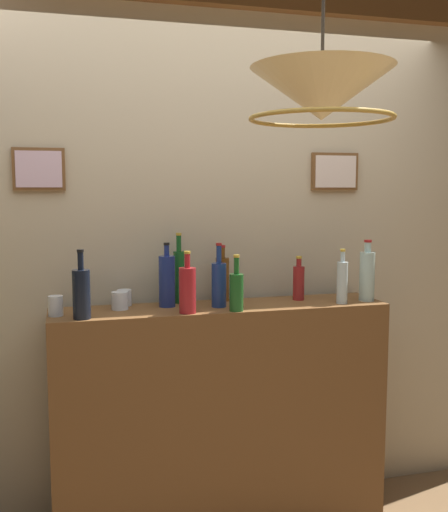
{
  "coord_description": "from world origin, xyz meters",
  "views": [
    {
      "loc": [
        -0.73,
        -1.9,
        1.69
      ],
      "look_at": [
        0.0,
        0.8,
        1.38
      ],
      "focal_mm": 41.72,
      "sensor_mm": 36.0,
      "label": 1
    }
  ],
  "objects_px": {
    "liquor_bottle_whiskey": "(222,278)",
    "liquor_bottle_tequila": "(342,281)",
    "liquor_bottle_rum": "(219,283)",
    "liquor_bottle_scotch": "(367,275)",
    "liquor_bottle_port": "(299,282)",
    "liquor_bottle_gin": "(81,293)",
    "glass_tumbler_shot": "(120,301)",
    "liquor_bottle_rye": "(188,289)",
    "glass_tumbler_highball": "(124,298)",
    "liquor_bottle_sherry": "(179,275)",
    "liquor_bottle_bourbon": "(236,291)",
    "liquor_bottle_vodka": "(167,281)",
    "glass_tumbler_rocks": "(56,306)",
    "pendant_lamp": "(322,96)"
  },
  "relations": [
    {
      "from": "liquor_bottle_gin",
      "to": "pendant_lamp",
      "type": "relative_size",
      "value": 0.6
    },
    {
      "from": "liquor_bottle_bourbon",
      "to": "liquor_bottle_whiskey",
      "type": "bearing_deg",
      "value": 89.69
    },
    {
      "from": "liquor_bottle_port",
      "to": "pendant_lamp",
      "type": "xyz_separation_m",
      "value": [
        -0.28,
        -0.86,
        0.79
      ]
    },
    {
      "from": "liquor_bottle_rum",
      "to": "liquor_bottle_bourbon",
      "type": "bearing_deg",
      "value": -64.59
    },
    {
      "from": "liquor_bottle_bourbon",
      "to": "glass_tumbler_highball",
      "type": "distance_m",
      "value": 0.56
    },
    {
      "from": "liquor_bottle_rye",
      "to": "glass_tumbler_shot",
      "type": "bearing_deg",
      "value": 150.77
    },
    {
      "from": "liquor_bottle_rye",
      "to": "liquor_bottle_rum",
      "type": "relative_size",
      "value": 0.92
    },
    {
      "from": "liquor_bottle_whiskey",
      "to": "glass_tumbler_shot",
      "type": "bearing_deg",
      "value": -171.1
    },
    {
      "from": "liquor_bottle_gin",
      "to": "liquor_bottle_rum",
      "type": "bearing_deg",
      "value": 8.86
    },
    {
      "from": "liquor_bottle_bourbon",
      "to": "liquor_bottle_port",
      "type": "bearing_deg",
      "value": 25.42
    },
    {
      "from": "liquor_bottle_rye",
      "to": "liquor_bottle_whiskey",
      "type": "xyz_separation_m",
      "value": [
        0.23,
        0.25,
        0.01
      ]
    },
    {
      "from": "liquor_bottle_scotch",
      "to": "liquor_bottle_port",
      "type": "bearing_deg",
      "value": 160.91
    },
    {
      "from": "liquor_bottle_gin",
      "to": "liquor_bottle_port",
      "type": "height_order",
      "value": "liquor_bottle_gin"
    },
    {
      "from": "liquor_bottle_scotch",
      "to": "liquor_bottle_port",
      "type": "height_order",
      "value": "liquor_bottle_scotch"
    },
    {
      "from": "liquor_bottle_rye",
      "to": "liquor_bottle_vodka",
      "type": "bearing_deg",
      "value": 110.65
    },
    {
      "from": "liquor_bottle_port",
      "to": "glass_tumbler_shot",
      "type": "xyz_separation_m",
      "value": [
        -0.91,
        -0.01,
        -0.05
      ]
    },
    {
      "from": "liquor_bottle_rum",
      "to": "liquor_bottle_sherry",
      "type": "height_order",
      "value": "liquor_bottle_sherry"
    },
    {
      "from": "liquor_bottle_bourbon",
      "to": "liquor_bottle_sherry",
      "type": "height_order",
      "value": "liquor_bottle_sherry"
    },
    {
      "from": "liquor_bottle_bourbon",
      "to": "liquor_bottle_rye",
      "type": "xyz_separation_m",
      "value": [
        -0.23,
        0.01,
        0.01
      ]
    },
    {
      "from": "liquor_bottle_whiskey",
      "to": "liquor_bottle_rum",
      "type": "relative_size",
      "value": 0.92
    },
    {
      "from": "liquor_bottle_bourbon",
      "to": "liquor_bottle_gin",
      "type": "relative_size",
      "value": 0.86
    },
    {
      "from": "glass_tumbler_rocks",
      "to": "glass_tumbler_highball",
      "type": "distance_m",
      "value": 0.36
    },
    {
      "from": "liquor_bottle_rum",
      "to": "liquor_bottle_port",
      "type": "xyz_separation_m",
      "value": [
        0.44,
        0.07,
        -0.02
      ]
    },
    {
      "from": "liquor_bottle_bourbon",
      "to": "liquor_bottle_port",
      "type": "distance_m",
      "value": 0.43
    },
    {
      "from": "liquor_bottle_bourbon",
      "to": "liquor_bottle_rum",
      "type": "height_order",
      "value": "liquor_bottle_rum"
    },
    {
      "from": "liquor_bottle_scotch",
      "to": "glass_tumbler_rocks",
      "type": "bearing_deg",
      "value": 178.73
    },
    {
      "from": "liquor_bottle_tequila",
      "to": "pendant_lamp",
      "type": "xyz_separation_m",
      "value": [
        -0.45,
        -0.71,
        0.78
      ]
    },
    {
      "from": "liquor_bottle_tequila",
      "to": "liquor_bottle_rum",
      "type": "height_order",
      "value": "liquor_bottle_rum"
    },
    {
      "from": "liquor_bottle_bourbon",
      "to": "liquor_bottle_tequila",
      "type": "bearing_deg",
      "value": 3.84
    },
    {
      "from": "liquor_bottle_tequila",
      "to": "liquor_bottle_sherry",
      "type": "relative_size",
      "value": 0.77
    },
    {
      "from": "liquor_bottle_bourbon",
      "to": "liquor_bottle_rye",
      "type": "bearing_deg",
      "value": 176.79
    },
    {
      "from": "liquor_bottle_whiskey",
      "to": "glass_tumbler_highball",
      "type": "distance_m",
      "value": 0.5
    },
    {
      "from": "glass_tumbler_highball",
      "to": "liquor_bottle_bourbon",
      "type": "bearing_deg",
      "value": -28.26
    },
    {
      "from": "liquor_bottle_port",
      "to": "liquor_bottle_rye",
      "type": "bearing_deg",
      "value": -164.52
    },
    {
      "from": "liquor_bottle_rum",
      "to": "glass_tumbler_rocks",
      "type": "height_order",
      "value": "liquor_bottle_rum"
    },
    {
      "from": "liquor_bottle_scotch",
      "to": "pendant_lamp",
      "type": "distance_m",
      "value": 1.22
    },
    {
      "from": "glass_tumbler_rocks",
      "to": "glass_tumbler_shot",
      "type": "xyz_separation_m",
      "value": [
        0.29,
        0.07,
        -0.0
      ]
    },
    {
      "from": "liquor_bottle_rum",
      "to": "glass_tumbler_shot",
      "type": "height_order",
      "value": "liquor_bottle_rum"
    },
    {
      "from": "liquor_bottle_whiskey",
      "to": "liquor_bottle_tequila",
      "type": "distance_m",
      "value": 0.6
    },
    {
      "from": "liquor_bottle_scotch",
      "to": "glass_tumbler_highball",
      "type": "xyz_separation_m",
      "value": [
        -1.2,
        0.19,
        -0.09
      ]
    },
    {
      "from": "glass_tumbler_shot",
      "to": "pendant_lamp",
      "type": "xyz_separation_m",
      "value": [
        0.63,
        -0.85,
        0.84
      ]
    },
    {
      "from": "liquor_bottle_sherry",
      "to": "glass_tumbler_highball",
      "type": "bearing_deg",
      "value": 179.01
    },
    {
      "from": "liquor_bottle_vodka",
      "to": "glass_tumbler_shot",
      "type": "distance_m",
      "value": 0.24
    },
    {
      "from": "glass_tumbler_rocks",
      "to": "glass_tumbler_highball",
      "type": "bearing_deg",
      "value": 26.45
    },
    {
      "from": "liquor_bottle_sherry",
      "to": "glass_tumbler_highball",
      "type": "height_order",
      "value": "liquor_bottle_sherry"
    },
    {
      "from": "liquor_bottle_gin",
      "to": "glass_tumbler_highball",
      "type": "xyz_separation_m",
      "value": [
        0.21,
        0.25,
        -0.08
      ]
    },
    {
      "from": "liquor_bottle_tequila",
      "to": "liquor_bottle_gin",
      "type": "relative_size",
      "value": 0.89
    },
    {
      "from": "liquor_bottle_gin",
      "to": "liquor_bottle_bourbon",
      "type": "bearing_deg",
      "value": -1.12
    },
    {
      "from": "liquor_bottle_gin",
      "to": "glass_tumbler_shot",
      "type": "relative_size",
      "value": 3.64
    },
    {
      "from": "pendant_lamp",
      "to": "liquor_bottle_tequila",
      "type": "bearing_deg",
      "value": 57.77
    }
  ]
}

